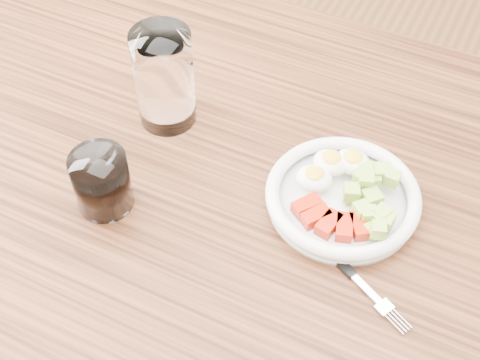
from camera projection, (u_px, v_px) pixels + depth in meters
name	position (u px, v px, depth m)	size (l,w,h in m)	color
dining_table	(243.00, 244.00, 0.99)	(1.50, 0.90, 0.77)	brown
bowl	(343.00, 195.00, 0.90)	(0.21, 0.21, 0.05)	white
fork	(343.00, 266.00, 0.84)	(0.17, 0.10, 0.01)	black
water_glass	(164.00, 78.00, 0.96)	(0.09, 0.09, 0.15)	white
coffee_glass	(102.00, 182.00, 0.88)	(0.08, 0.08, 0.09)	white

